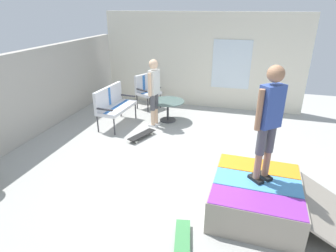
% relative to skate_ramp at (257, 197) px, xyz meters
% --- Properties ---
extents(ground_plane, '(12.00, 12.00, 0.10)m').
position_rel_skate_ramp_xyz_m(ground_plane, '(1.01, 1.24, -0.32)').
color(ground_plane, '#A8A8A3').
extents(back_wall_cinderblock, '(9.00, 0.20, 2.02)m').
position_rel_skate_ramp_xyz_m(back_wall_cinderblock, '(1.01, 5.24, 0.74)').
color(back_wall_cinderblock, '#ADA89E').
rests_on(back_wall_cinderblock, ground_plane).
extents(house_facade, '(0.23, 6.00, 2.79)m').
position_rel_skate_ramp_xyz_m(house_facade, '(4.81, 1.73, 1.12)').
color(house_facade, silver).
rests_on(house_facade, ground_plane).
extents(skate_ramp, '(1.47, 2.04, 0.54)m').
position_rel_skate_ramp_xyz_m(skate_ramp, '(0.00, 0.00, 0.00)').
color(skate_ramp, gray).
rests_on(skate_ramp, ground_plane).
extents(patio_bench, '(1.29, 0.64, 1.02)m').
position_rel_skate_ramp_xyz_m(patio_bench, '(2.57, 3.64, 0.35)').
color(patio_bench, '#38383D').
rests_on(patio_bench, ground_plane).
extents(patio_chair_near_house, '(0.80, 0.77, 1.02)m').
position_rel_skate_ramp_xyz_m(patio_chair_near_house, '(4.09, 3.29, 0.34)').
color(patio_chair_near_house, '#38383D').
rests_on(patio_chair_near_house, ground_plane).
extents(patio_table, '(0.90, 0.90, 0.57)m').
position_rel_skate_ramp_xyz_m(patio_table, '(3.22, 2.34, 0.14)').
color(patio_table, '#38383D').
rests_on(patio_table, ground_plane).
extents(person_watching, '(0.47, 0.29, 1.74)m').
position_rel_skate_ramp_xyz_m(person_watching, '(2.79, 2.58, 0.75)').
color(person_watching, silver).
rests_on(person_watching, ground_plane).
extents(person_skater, '(0.37, 0.37, 1.71)m').
position_rel_skate_ramp_xyz_m(person_skater, '(0.08, -0.00, 1.27)').
color(person_skater, black).
rests_on(person_skater, skate_ramp).
extents(skateboard_by_bench, '(0.82, 0.47, 0.10)m').
position_rel_skate_ramp_xyz_m(skateboard_by_bench, '(1.96, 2.63, -0.18)').
color(skateboard_by_bench, black).
rests_on(skateboard_by_bench, ground_plane).
extents(skateboard_spare, '(0.82, 0.35, 0.10)m').
position_rel_skate_ramp_xyz_m(skateboard_spare, '(-1.00, 0.93, -0.18)').
color(skateboard_spare, '#3F8C4C').
rests_on(skateboard_spare, ground_plane).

